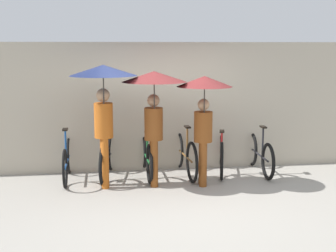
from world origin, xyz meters
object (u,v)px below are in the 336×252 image
parked_bicycle_1 (107,158)px  parked_bicycle_3 (185,155)px  parked_bicycle_2 (146,156)px  pedestrian_center (154,94)px  parked_bicycle_4 (221,153)px  parked_bicycle_5 (259,154)px  pedestrian_trailing (204,101)px  parked_bicycle_0 (67,160)px  pedestrian_leading (103,89)px

parked_bicycle_1 → parked_bicycle_3: bearing=-81.1°
parked_bicycle_2 → pedestrian_center: 1.47m
parked_bicycle_4 → pedestrian_center: pedestrian_center is taller
parked_bicycle_2 → parked_bicycle_5: size_ratio=1.03×
parked_bicycle_4 → parked_bicycle_5: size_ratio=1.01×
pedestrian_trailing → parked_bicycle_0: bearing=-10.9°
pedestrian_leading → parked_bicycle_5: bearing=-172.4°
parked_bicycle_4 → pedestrian_leading: pedestrian_leading is taller
parked_bicycle_1 → pedestrian_center: pedestrian_center is taller
parked_bicycle_5 → pedestrian_center: bearing=109.9°
pedestrian_trailing → parked_bicycle_5: bearing=-141.9°
parked_bicycle_0 → parked_bicycle_3: 2.19m
parked_bicycle_0 → pedestrian_leading: bearing=-133.0°
parked_bicycle_1 → parked_bicycle_2: (0.73, 0.04, 0.00)m
parked_bicycle_3 → pedestrian_leading: 2.13m
pedestrian_leading → pedestrian_trailing: size_ratio=1.10×
parked_bicycle_5 → pedestrian_trailing: pedestrian_trailing is taller
pedestrian_center → parked_bicycle_0: bearing=-23.1°
parked_bicycle_3 → pedestrian_trailing: pedestrian_trailing is taller
parked_bicycle_2 → pedestrian_center: (0.06, -0.78, 1.25)m
parked_bicycle_0 → parked_bicycle_5: size_ratio=0.97×
pedestrian_trailing → parked_bicycle_4: bearing=-115.3°
parked_bicycle_1 → pedestrian_leading: (-0.05, -0.71, 1.35)m
parked_bicycle_3 → pedestrian_trailing: (0.18, -0.82, 1.11)m
pedestrian_leading → parked_bicycle_4: bearing=-166.1°
parked_bicycle_0 → pedestrian_leading: (0.68, -0.65, 1.35)m
parked_bicycle_0 → pedestrian_trailing: size_ratio=0.88×
parked_bicycle_3 → parked_bicycle_1: bearing=86.1°
pedestrian_center → parked_bicycle_2: bearing=-84.3°
parked_bicycle_5 → pedestrian_trailing: (-1.28, -0.77, 1.14)m
parked_bicycle_3 → pedestrian_leading: bearing=111.3°
parked_bicycle_5 → pedestrian_center: (-2.13, -0.68, 1.26)m
parked_bicycle_0 → pedestrian_center: pedestrian_center is taller
parked_bicycle_5 → parked_bicycle_1: bearing=91.0°
parked_bicycle_2 → parked_bicycle_3: parked_bicycle_2 is taller
parked_bicycle_2 → parked_bicycle_4: (1.46, 0.01, 0.00)m
parked_bicycle_0 → parked_bicycle_4: parked_bicycle_4 is taller
parked_bicycle_0 → parked_bicycle_2: parked_bicycle_0 is taller
parked_bicycle_3 → parked_bicycle_5: bearing=-95.4°
pedestrian_leading → parked_bicycle_3: bearing=-159.9°
pedestrian_leading → pedestrian_trailing: bearing=171.1°
parked_bicycle_2 → parked_bicycle_4: 1.46m
parked_bicycle_4 → pedestrian_center: bearing=133.4°
parked_bicycle_0 → parked_bicycle_5: parked_bicycle_5 is taller
parked_bicycle_4 → parked_bicycle_5: parked_bicycle_4 is taller
parked_bicycle_5 → pedestrian_center: size_ratio=0.87×
parked_bicycle_4 → parked_bicycle_3: bearing=108.5°
parked_bicycle_4 → parked_bicycle_1: bearing=105.3°
parked_bicycle_1 → parked_bicycle_4: size_ratio=0.97×
parked_bicycle_3 → pedestrian_trailing: size_ratio=0.94×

